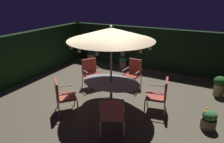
{
  "coord_description": "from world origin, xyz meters",
  "views": [
    {
      "loc": [
        2.96,
        -5.31,
        3.27
      ],
      "look_at": [
        0.27,
        -0.13,
        1.06
      ],
      "focal_mm": 32.35,
      "sensor_mm": 36.0,
      "label": 1
    }
  ],
  "objects_px": {
    "patio_chair_north": "(63,94)",
    "patio_umbrella": "(111,34)",
    "patio_chair_east": "(160,93)",
    "potted_plant_back_center": "(91,56)",
    "potted_plant_back_left": "(209,119)",
    "patio_chair_northeast": "(112,113)",
    "patio_chair_southeast": "(133,72)",
    "potted_plant_left_far": "(123,62)",
    "patio_chair_south": "(91,71)",
    "potted_plant_right_far": "(220,85)",
    "patio_dining_table": "(111,85)"
  },
  "relations": [
    {
      "from": "patio_chair_north",
      "to": "patio_umbrella",
      "type": "bearing_deg",
      "value": 46.9
    },
    {
      "from": "patio_chair_east",
      "to": "potted_plant_back_center",
      "type": "relative_size",
      "value": 1.68
    },
    {
      "from": "patio_chair_east",
      "to": "potted_plant_back_left",
      "type": "xyz_separation_m",
      "value": [
        1.38,
        -0.3,
        -0.3
      ]
    },
    {
      "from": "patio_umbrella",
      "to": "patio_chair_northeast",
      "type": "height_order",
      "value": "patio_umbrella"
    },
    {
      "from": "patio_chair_southeast",
      "to": "potted_plant_left_far",
      "type": "distance_m",
      "value": 2.07
    },
    {
      "from": "patio_chair_southeast",
      "to": "patio_chair_south",
      "type": "bearing_deg",
      "value": -153.85
    },
    {
      "from": "patio_chair_northeast",
      "to": "potted_plant_back_center",
      "type": "height_order",
      "value": "patio_chair_northeast"
    },
    {
      "from": "patio_chair_north",
      "to": "potted_plant_right_far",
      "type": "distance_m",
      "value": 5.25
    },
    {
      "from": "patio_chair_south",
      "to": "potted_plant_right_far",
      "type": "bearing_deg",
      "value": 17.31
    },
    {
      "from": "patio_chair_northeast",
      "to": "patio_chair_east",
      "type": "distance_m",
      "value": 1.77
    },
    {
      "from": "potted_plant_left_far",
      "to": "potted_plant_back_left",
      "type": "xyz_separation_m",
      "value": [
        3.9,
        -3.22,
        -0.04
      ]
    },
    {
      "from": "patio_umbrella",
      "to": "patio_chair_east",
      "type": "relative_size",
      "value": 2.55
    },
    {
      "from": "patio_umbrella",
      "to": "patio_chair_southeast",
      "type": "relative_size",
      "value": 2.47
    },
    {
      "from": "patio_umbrella",
      "to": "potted_plant_back_center",
      "type": "xyz_separation_m",
      "value": [
        -2.97,
        3.4,
        -1.93
      ]
    },
    {
      "from": "potted_plant_back_center",
      "to": "potted_plant_left_far",
      "type": "bearing_deg",
      "value": -6.35
    },
    {
      "from": "patio_chair_east",
      "to": "patio_chair_southeast",
      "type": "distance_m",
      "value": 1.83
    },
    {
      "from": "patio_chair_north",
      "to": "potted_plant_back_left",
      "type": "height_order",
      "value": "patio_chair_north"
    },
    {
      "from": "patio_chair_southeast",
      "to": "patio_chair_south",
      "type": "height_order",
      "value": "patio_chair_southeast"
    },
    {
      "from": "patio_umbrella",
      "to": "patio_chair_south",
      "type": "height_order",
      "value": "patio_umbrella"
    },
    {
      "from": "patio_chair_southeast",
      "to": "potted_plant_left_far",
      "type": "bearing_deg",
      "value": 124.95
    },
    {
      "from": "patio_chair_east",
      "to": "potted_plant_left_far",
      "type": "xyz_separation_m",
      "value": [
        -2.52,
        2.92,
        -0.25
      ]
    },
    {
      "from": "potted_plant_right_far",
      "to": "potted_plant_back_left",
      "type": "relative_size",
      "value": 1.33
    },
    {
      "from": "patio_dining_table",
      "to": "patio_chair_north",
      "type": "distance_m",
      "value": 1.51
    },
    {
      "from": "patio_chair_east",
      "to": "potted_plant_left_far",
      "type": "bearing_deg",
      "value": 130.77
    },
    {
      "from": "patio_chair_northeast",
      "to": "patio_chair_north",
      "type": "bearing_deg",
      "value": 172.41
    },
    {
      "from": "patio_chair_northeast",
      "to": "potted_plant_right_far",
      "type": "distance_m",
      "value": 4.23
    },
    {
      "from": "patio_umbrella",
      "to": "potted_plant_back_left",
      "type": "xyz_separation_m",
      "value": [
        2.88,
        -0.03,
        -1.96
      ]
    },
    {
      "from": "patio_chair_southeast",
      "to": "patio_chair_north",
      "type": "bearing_deg",
      "value": -114.3
    },
    {
      "from": "patio_chair_north",
      "to": "potted_plant_back_center",
      "type": "xyz_separation_m",
      "value": [
        -1.94,
        4.5,
        -0.27
      ]
    },
    {
      "from": "patio_umbrella",
      "to": "patio_chair_south",
      "type": "xyz_separation_m",
      "value": [
        -1.28,
        0.81,
        -1.63
      ]
    },
    {
      "from": "potted_plant_right_far",
      "to": "potted_plant_left_far",
      "type": "bearing_deg",
      "value": 166.07
    },
    {
      "from": "patio_umbrella",
      "to": "patio_chair_east",
      "type": "bearing_deg",
      "value": 10.04
    },
    {
      "from": "patio_chair_southeast",
      "to": "patio_chair_south",
      "type": "relative_size",
      "value": 1.0
    },
    {
      "from": "potted_plant_back_center",
      "to": "patio_dining_table",
      "type": "bearing_deg",
      "value": -48.84
    },
    {
      "from": "patio_chair_east",
      "to": "patio_chair_south",
      "type": "xyz_separation_m",
      "value": [
        -2.77,
        0.54,
        0.04
      ]
    },
    {
      "from": "patio_chair_north",
      "to": "patio_chair_northeast",
      "type": "bearing_deg",
      "value": -7.59
    },
    {
      "from": "patio_chair_south",
      "to": "potted_plant_back_center",
      "type": "xyz_separation_m",
      "value": [
        -1.69,
        2.6,
        -0.3
      ]
    },
    {
      "from": "patio_chair_southeast",
      "to": "potted_plant_right_far",
      "type": "bearing_deg",
      "value": 12.66
    },
    {
      "from": "potted_plant_back_center",
      "to": "potted_plant_right_far",
      "type": "height_order",
      "value": "potted_plant_right_far"
    },
    {
      "from": "patio_chair_south",
      "to": "patio_chair_northeast",
      "type": "bearing_deg",
      "value": -46.92
    },
    {
      "from": "patio_dining_table",
      "to": "potted_plant_left_far",
      "type": "distance_m",
      "value": 3.36
    },
    {
      "from": "patio_chair_east",
      "to": "patio_chair_southeast",
      "type": "relative_size",
      "value": 0.97
    },
    {
      "from": "patio_chair_north",
      "to": "patio_chair_south",
      "type": "height_order",
      "value": "patio_chair_south"
    },
    {
      "from": "patio_chair_north",
      "to": "potted_plant_right_far",
      "type": "height_order",
      "value": "patio_chair_north"
    },
    {
      "from": "patio_chair_east",
      "to": "potted_plant_right_far",
      "type": "height_order",
      "value": "patio_chair_east"
    },
    {
      "from": "patio_umbrella",
      "to": "patio_chair_northeast",
      "type": "bearing_deg",
      "value": -61.62
    },
    {
      "from": "patio_dining_table",
      "to": "patio_chair_northeast",
      "type": "bearing_deg",
      "value": -61.62
    },
    {
      "from": "patio_chair_east",
      "to": "potted_plant_back_left",
      "type": "bearing_deg",
      "value": -12.13
    },
    {
      "from": "patio_dining_table",
      "to": "patio_umbrella",
      "type": "bearing_deg",
      "value": 32.29
    },
    {
      "from": "patio_umbrella",
      "to": "potted_plant_back_left",
      "type": "bearing_deg",
      "value": -0.66
    }
  ]
}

